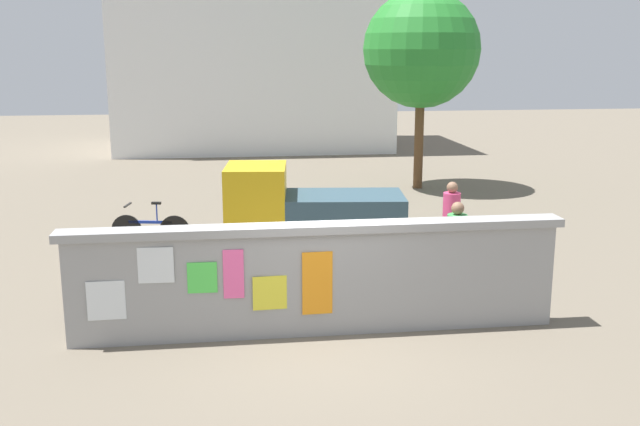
% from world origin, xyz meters
% --- Properties ---
extents(ground, '(60.00, 60.00, 0.00)m').
position_xyz_m(ground, '(0.00, 8.00, 0.00)').
color(ground, '#6B6051').
extents(poster_wall, '(7.39, 0.42, 1.68)m').
position_xyz_m(poster_wall, '(-0.01, -0.00, 0.86)').
color(poster_wall, '#959595').
rests_on(poster_wall, ground).
extents(auto_rickshaw_truck, '(3.74, 1.89, 1.85)m').
position_xyz_m(auto_rickshaw_truck, '(0.31, 4.28, 0.90)').
color(auto_rickshaw_truck, black).
rests_on(auto_rickshaw_truck, ground).
extents(motorcycle, '(1.90, 0.56, 0.87)m').
position_xyz_m(motorcycle, '(-2.72, 1.59, 0.46)').
color(motorcycle, black).
rests_on(motorcycle, ground).
extents(bicycle_far, '(1.69, 0.49, 0.95)m').
position_xyz_m(bicycle_far, '(-2.91, 5.41, 0.36)').
color(bicycle_far, black).
rests_on(bicycle_far, ground).
extents(person_walking, '(0.45, 0.45, 1.62)m').
position_xyz_m(person_walking, '(3.09, 3.33, 0.99)').
color(person_walking, yellow).
rests_on(person_walking, ground).
extents(person_bystander, '(0.41, 0.41, 1.62)m').
position_xyz_m(person_bystander, '(2.60, 1.48, 0.99)').
color(person_bystander, '#D83F72').
rests_on(person_bystander, ground).
extents(tree_roadside, '(3.43, 3.43, 5.84)m').
position_xyz_m(tree_roadside, '(4.53, 11.09, 4.11)').
color(tree_roadside, brown).
rests_on(tree_roadside, ground).
extents(building_background, '(11.43, 6.75, 8.56)m').
position_xyz_m(building_background, '(0.03, 21.49, 4.30)').
color(building_background, white).
rests_on(building_background, ground).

